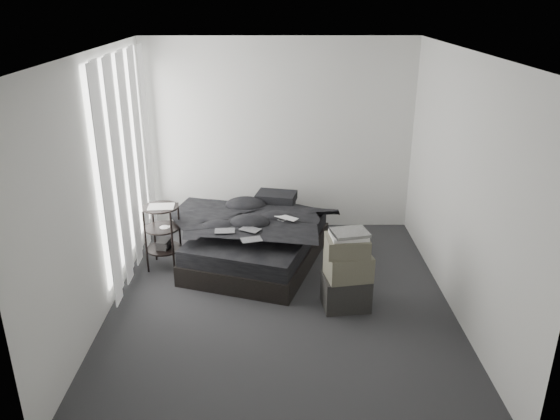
{
  "coord_description": "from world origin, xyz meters",
  "views": [
    {
      "loc": [
        -0.05,
        -5.09,
        3.09
      ],
      "look_at": [
        0.0,
        0.8,
        0.75
      ],
      "focal_mm": 35.0,
      "sensor_mm": 36.0,
      "label": 1
    }
  ],
  "objects_px": {
    "bed": "(258,252)",
    "side_stand": "(163,237)",
    "laptop": "(284,214)",
    "box_lower": "(346,292)"
  },
  "relations": [
    {
      "from": "box_lower",
      "to": "side_stand",
      "type": "bearing_deg",
      "value": 155.94
    },
    {
      "from": "bed",
      "to": "side_stand",
      "type": "xyz_separation_m",
      "value": [
        -1.12,
        -0.13,
        0.27
      ]
    },
    {
      "from": "laptop",
      "to": "side_stand",
      "type": "bearing_deg",
      "value": -140.86
    },
    {
      "from": "laptop",
      "to": "side_stand",
      "type": "relative_size",
      "value": 0.37
    },
    {
      "from": "laptop",
      "to": "bed",
      "type": "bearing_deg",
      "value": -154.5
    },
    {
      "from": "side_stand",
      "to": "box_lower",
      "type": "distance_m",
      "value": 2.29
    },
    {
      "from": "bed",
      "to": "side_stand",
      "type": "bearing_deg",
      "value": -154.88
    },
    {
      "from": "side_stand",
      "to": "box_lower",
      "type": "xyz_separation_m",
      "value": [
        2.08,
        -0.93,
        -0.21
      ]
    },
    {
      "from": "laptop",
      "to": "box_lower",
      "type": "bearing_deg",
      "value": -21.09
    },
    {
      "from": "laptop",
      "to": "box_lower",
      "type": "height_order",
      "value": "laptop"
    }
  ]
}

